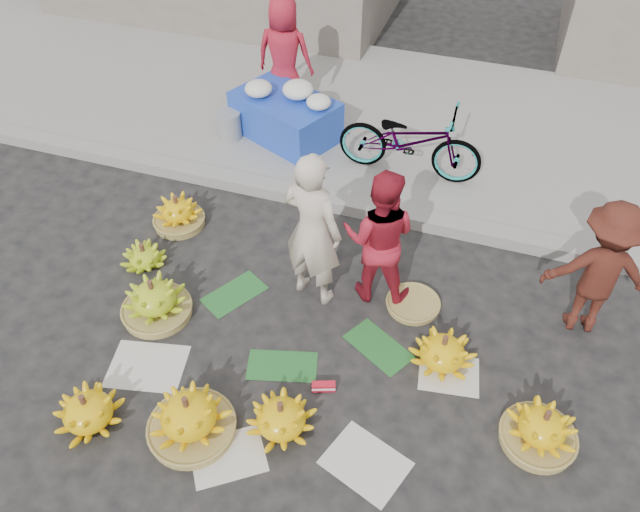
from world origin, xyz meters
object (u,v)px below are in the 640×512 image
(bicycle, at_px, (410,141))
(banana_bunch_0, at_px, (154,300))
(vendor_cream, at_px, (312,230))
(flower_table, at_px, (286,114))
(banana_bunch_4, at_px, (541,429))

(bicycle, bearing_deg, banana_bunch_0, 147.81)
(vendor_cream, relative_size, flower_table, 1.10)
(banana_bunch_0, xyz_separation_m, vendor_cream, (1.40, 0.78, 0.66))
(banana_bunch_0, distance_m, flower_table, 3.32)
(banana_bunch_4, distance_m, vendor_cream, 2.65)
(flower_table, bearing_deg, banana_bunch_0, -68.35)
(vendor_cream, distance_m, bicycle, 2.29)
(vendor_cream, height_order, flower_table, vendor_cream)
(bicycle, bearing_deg, vendor_cream, 167.52)
(vendor_cream, relative_size, bicycle, 0.98)
(banana_bunch_0, distance_m, bicycle, 3.56)
(banana_bunch_0, bearing_deg, bicycle, 57.72)
(flower_table, bearing_deg, banana_bunch_4, -20.39)
(vendor_cream, bearing_deg, bicycle, -87.97)
(flower_table, distance_m, bicycle, 1.76)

